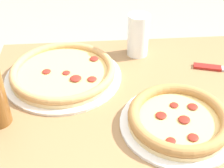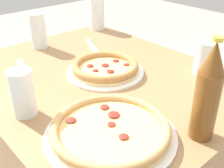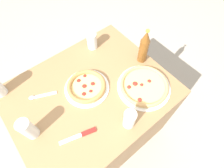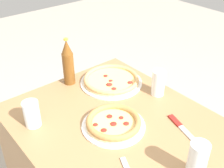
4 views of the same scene
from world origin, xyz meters
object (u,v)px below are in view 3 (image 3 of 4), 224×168
object	(u,v)px
knife	(80,135)
glass_orange_juice	(92,42)
beer_bottle	(144,47)
glass_lemonade	(29,130)
glass_iced_tea	(129,120)
spoon	(39,96)
pizza_margherita	(144,86)
pizza_salami	(86,87)

from	to	relation	value
knife	glass_orange_juice	bearing A→B (deg)	-131.97
beer_bottle	knife	xyz separation A→B (m)	(0.64, 0.17, -0.12)
glass_lemonade	glass_iced_tea	xyz separation A→B (m)	(-0.44, 0.29, -0.01)
glass_orange_juice	spoon	size ratio (longest dim) A/B	0.74
pizza_margherita	glass_iced_tea	size ratio (longest dim) A/B	2.49
glass_iced_tea	pizza_margherita	bearing A→B (deg)	-153.65
glass_lemonade	knife	xyz separation A→B (m)	(-0.19, 0.17, -0.06)
pizza_salami	beer_bottle	xyz separation A→B (m)	(-0.44, 0.05, 0.11)
glass_iced_tea	beer_bottle	world-z (taller)	beer_bottle
glass_orange_juice	beer_bottle	distance (m)	0.38
pizza_margherita	glass_orange_juice	distance (m)	0.49
spoon	knife	bearing A→B (deg)	99.73
pizza_salami	glass_iced_tea	distance (m)	0.35
pizza_margherita	beer_bottle	bearing A→B (deg)	-130.73
glass_orange_juice	glass_iced_tea	bearing A→B (deg)	72.76
pizza_salami	pizza_margherita	distance (m)	0.36
glass_lemonade	knife	size ratio (longest dim) A/B	0.75
glass_orange_juice	spoon	bearing A→B (deg)	14.45
glass_orange_juice	glass_lemonade	bearing A→B (deg)	26.77
pizza_margherita	knife	bearing A→B (deg)	-0.04
glass_lemonade	beer_bottle	bearing A→B (deg)	-179.85
glass_lemonade	glass_iced_tea	size ratio (longest dim) A/B	1.13
pizza_salami	glass_iced_tea	world-z (taller)	glass_iced_tea
pizza_margherita	spoon	distance (m)	0.66
pizza_margherita	glass_iced_tea	world-z (taller)	glass_iced_tea
pizza_margherita	glass_lemonade	xyz separation A→B (m)	(0.68, -0.17, 0.05)
pizza_salami	knife	distance (m)	0.30
pizza_margherita	glass_iced_tea	xyz separation A→B (m)	(0.24, 0.12, 0.04)
pizza_salami	glass_lemonade	distance (m)	0.40
pizza_margherita	glass_iced_tea	bearing A→B (deg)	26.35
knife	spoon	distance (m)	0.37
pizza_salami	spoon	distance (m)	0.30
glass_iced_tea	knife	bearing A→B (deg)	-24.82
glass_iced_tea	spoon	distance (m)	0.57
beer_bottle	spoon	world-z (taller)	beer_bottle
glass_iced_tea	glass_orange_juice	bearing A→B (deg)	-107.24
spoon	beer_bottle	bearing A→B (deg)	165.05
beer_bottle	knife	bearing A→B (deg)	15.25
pizza_margherita	glass_lemonade	size ratio (longest dim) A/B	2.20
knife	spoon	bearing A→B (deg)	-80.27
glass_lemonade	glass_orange_juice	distance (m)	0.71
pizza_salami	glass_orange_juice	bearing A→B (deg)	-131.86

